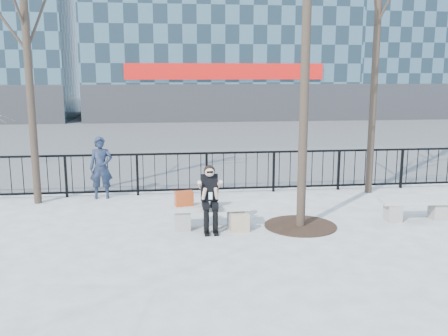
{
  "coord_description": "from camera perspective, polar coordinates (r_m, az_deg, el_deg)",
  "views": [
    {
      "loc": [
        -0.86,
        -9.82,
        3.16
      ],
      "look_at": [
        0.4,
        0.8,
        1.1
      ],
      "focal_mm": 40.0,
      "sensor_mm": 36.0,
      "label": 1
    }
  ],
  "objects": [
    {
      "name": "standing_man",
      "position": [
        12.95,
        -13.87,
        0.03
      ],
      "size": [
        0.59,
        0.4,
        1.58
      ],
      "primitive_type": "imported",
      "rotation": [
        0.0,
        0.0,
        0.04
      ],
      "color": "black",
      "rests_on": "ground"
    },
    {
      "name": "ground",
      "position": [
        10.36,
        -1.69,
        -6.87
      ],
      "size": [
        120.0,
        120.0,
        0.0
      ],
      "primitive_type": "plane",
      "color": "gray",
      "rests_on": "ground"
    },
    {
      "name": "seated_woman",
      "position": [
        10.02,
        -1.63,
        -3.5
      ],
      "size": [
        0.5,
        0.64,
        1.34
      ],
      "color": "black",
      "rests_on": "ground"
    },
    {
      "name": "street_surface",
      "position": [
        25.04,
        -4.76,
        3.63
      ],
      "size": [
        60.0,
        23.0,
        0.01
      ],
      "primitive_type": "cube",
      "color": "#474747",
      "rests_on": "ground"
    },
    {
      "name": "tree_grate",
      "position": [
        10.59,
        8.73,
        -6.53
      ],
      "size": [
        1.5,
        1.5,
        0.02
      ],
      "primitive_type": "cylinder",
      "color": "black",
      "rests_on": "ground"
    },
    {
      "name": "railing",
      "position": [
        13.11,
        -2.87,
        -0.58
      ],
      "size": [
        14.0,
        0.06,
        1.1
      ],
      "color": "black",
      "rests_on": "ground"
    },
    {
      "name": "shopping_bag",
      "position": [
        10.08,
        1.84,
        -6.32
      ],
      "size": [
        0.38,
        0.15,
        0.36
      ],
      "primitive_type": "cube",
      "rotation": [
        0.0,
        0.0,
        0.04
      ],
      "color": "#D0B293",
      "rests_on": "ground"
    },
    {
      "name": "bench_second",
      "position": [
        11.61,
        21.07,
        -4.2
      ],
      "size": [
        1.55,
        0.43,
        0.46
      ],
      "rotation": [
        0.0,
        0.0,
        -0.05
      ],
      "color": "slate",
      "rests_on": "ground"
    },
    {
      "name": "bench_main",
      "position": [
        10.27,
        -1.7,
        -5.27
      ],
      "size": [
        1.65,
        0.46,
        0.49
      ],
      "color": "slate",
      "rests_on": "ground"
    },
    {
      "name": "handbag",
      "position": [
        10.17,
        -4.59,
        -3.49
      ],
      "size": [
        0.39,
        0.24,
        0.3
      ],
      "primitive_type": "cube",
      "rotation": [
        0.0,
        0.0,
        0.2
      ],
      "color": "#A83A14",
      "rests_on": "bench_main"
    }
  ]
}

